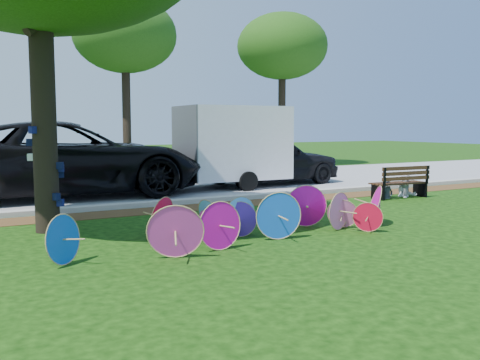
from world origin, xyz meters
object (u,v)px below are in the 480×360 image
object	(u,v)px
cargo_trailer	(233,143)
person_left	(388,179)
parasol_pile	(256,217)
dark_pickup	(268,159)
black_van	(67,159)
park_bench	(398,182)
person_right	(407,175)

from	to	relation	value
cargo_trailer	person_left	distance (m)	5.02
parasol_pile	cargo_trailer	world-z (taller)	cargo_trailer
parasol_pile	person_left	size ratio (longest dim) A/B	6.59
parasol_pile	dark_pickup	world-z (taller)	dark_pickup
parasol_pile	person_left	world-z (taller)	person_left
black_van	cargo_trailer	world-z (taller)	cargo_trailer
cargo_trailer	person_left	bearing A→B (deg)	-58.18
cargo_trailer	dark_pickup	bearing A→B (deg)	12.44
park_bench	person_right	size ratio (longest dim) A/B	1.35
parasol_pile	cargo_trailer	bearing A→B (deg)	65.32
dark_pickup	person_left	world-z (taller)	dark_pickup
person_right	parasol_pile	bearing A→B (deg)	-132.52
park_bench	person_left	size ratio (longest dim) A/B	1.61
black_van	person_right	size ratio (longest dim) A/B	6.07
parasol_pile	dark_pickup	distance (m)	8.70
person_left	black_van	bearing A→B (deg)	142.51
person_left	person_right	size ratio (longest dim) A/B	0.84
black_van	person_right	distance (m)	9.44
cargo_trailer	person_right	world-z (taller)	cargo_trailer
dark_pickup	person_right	world-z (taller)	dark_pickup
dark_pickup	park_bench	world-z (taller)	dark_pickup
dark_pickup	person_left	distance (m)	4.67
parasol_pile	dark_pickup	bearing A→B (deg)	57.30
cargo_trailer	person_left	xyz separation A→B (m)	(2.52, -4.24, -0.92)
dark_pickup	person_left	size ratio (longest dim) A/B	4.85
person_left	parasol_pile	bearing A→B (deg)	-160.75
dark_pickup	person_left	bearing A→B (deg)	-169.62
dark_pickup	person_left	xyz separation A→B (m)	(1.05, -4.54, -0.34)
dark_pickup	park_bench	xyz separation A→B (m)	(1.40, -4.59, -0.42)
park_bench	black_van	bearing A→B (deg)	152.84
parasol_pile	black_van	xyz separation A→B (m)	(-1.82, 7.31, 0.66)
person_right	black_van	bearing A→B (deg)	175.41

